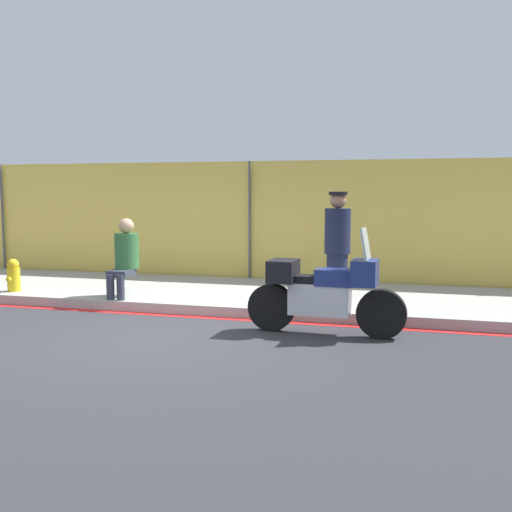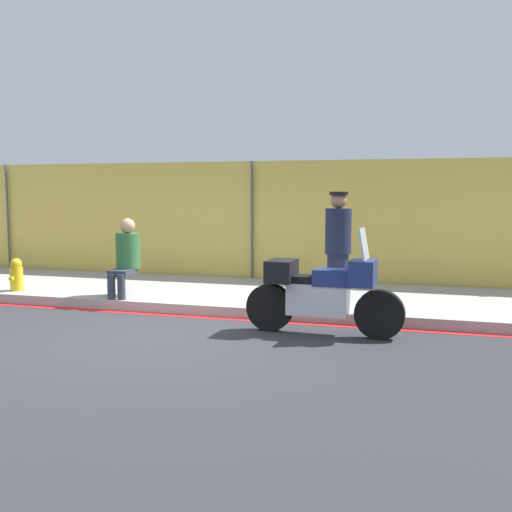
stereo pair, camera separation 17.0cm
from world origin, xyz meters
name	(u,v)px [view 1 (the left image)]	position (x,y,z in m)	size (l,w,h in m)	color
ground_plane	(158,336)	(0.00, 0.00, 0.00)	(120.00, 120.00, 0.00)	#2D2D33
sidewalk	(226,294)	(0.00, 2.93, 0.08)	(43.59, 3.08, 0.16)	#9E9E99
curb_paint_stripe	(193,317)	(0.00, 1.30, 0.00)	(43.59, 0.18, 0.01)	red
storefront_fence	(251,224)	(0.00, 4.56, 1.26)	(41.41, 0.17, 2.53)	gold
motorcycle	(324,292)	(2.11, 0.71, 0.58)	(2.15, 0.55, 1.45)	black
officer_standing	(337,244)	(2.02, 2.64, 1.05)	(0.43, 0.43, 1.76)	#191E38
person_seated_on_curb	(125,254)	(-1.43, 1.86, 0.88)	(0.41, 0.69, 1.31)	#2D3342
fire_hydrant	(13,275)	(-3.58, 1.79, 0.44)	(0.22, 0.28, 0.58)	gold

